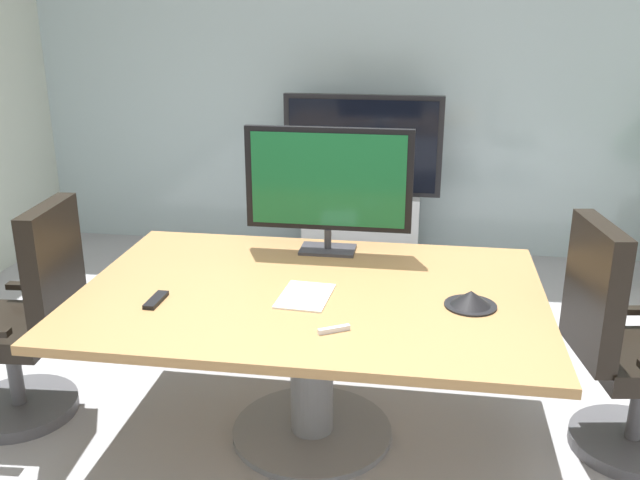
# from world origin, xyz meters

# --- Properties ---
(ground_plane) EXTENTS (6.74, 6.74, 0.00)m
(ground_plane) POSITION_xyz_m (0.00, 0.00, 0.00)
(ground_plane) COLOR #99999E
(wall_back_glass_partition) EXTENTS (5.72, 0.10, 2.87)m
(wall_back_glass_partition) POSITION_xyz_m (0.00, 2.87, 1.43)
(wall_back_glass_partition) COLOR #9EB2B7
(wall_back_glass_partition) RESTS_ON ground
(conference_table) EXTENTS (2.05, 1.39, 0.75)m
(conference_table) POSITION_xyz_m (-0.11, 0.11, 0.58)
(conference_table) COLOR olive
(conference_table) RESTS_ON ground
(office_chair_left) EXTENTS (0.61, 0.59, 1.09)m
(office_chair_left) POSITION_xyz_m (-1.49, 0.07, 0.46)
(office_chair_left) COLOR #4C4C51
(office_chair_left) RESTS_ON ground
(office_chair_right) EXTENTS (0.63, 0.61, 1.09)m
(office_chair_right) POSITION_xyz_m (1.27, 0.20, 0.46)
(office_chair_right) COLOR #4C4C51
(office_chair_right) RESTS_ON ground
(tv_monitor) EXTENTS (0.84, 0.18, 0.64)m
(tv_monitor) POSITION_xyz_m (-0.11, 0.63, 1.10)
(tv_monitor) COLOR #333338
(tv_monitor) RESTS_ON conference_table
(wall_display_unit) EXTENTS (1.20, 0.36, 1.31)m
(wall_display_unit) POSITION_xyz_m (-0.11, 2.51, 0.44)
(wall_display_unit) COLOR #B7BABC
(wall_display_unit) RESTS_ON ground
(conference_phone) EXTENTS (0.22, 0.22, 0.07)m
(conference_phone) POSITION_xyz_m (0.58, 0.03, 0.78)
(conference_phone) COLOR black
(conference_phone) RESTS_ON conference_table
(remote_control) EXTENTS (0.05, 0.17, 0.02)m
(remote_control) POSITION_xyz_m (-0.75, -0.12, 0.75)
(remote_control) COLOR black
(remote_control) RESTS_ON conference_table
(whiteboard_marker) EXTENTS (0.12, 0.08, 0.02)m
(whiteboard_marker) POSITION_xyz_m (0.04, -0.29, 0.76)
(whiteboard_marker) COLOR silver
(whiteboard_marker) RESTS_ON conference_table
(paper_notepad) EXTENTS (0.23, 0.31, 0.01)m
(paper_notepad) POSITION_xyz_m (-0.13, 0.03, 0.75)
(paper_notepad) COLOR white
(paper_notepad) RESTS_ON conference_table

